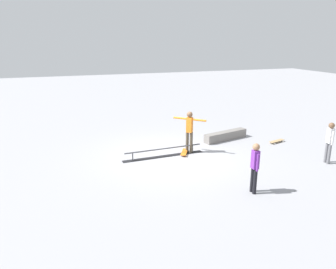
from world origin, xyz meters
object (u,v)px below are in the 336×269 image
Objects in this scene: skateboard_main at (184,152)px; loose_skateboard_natural at (277,141)px; grind_rail at (164,153)px; skate_ledge at (226,136)px; bystander_white_shirt at (330,141)px; skater_main at (189,129)px; bystander_purple_shirt at (255,165)px.

skateboard_main is 0.97× the size of loose_skateboard_natural.
grind_rail is 0.85m from skateboard_main.
skateboard_main is (-0.84, -0.01, -0.07)m from grind_rail.
bystander_white_shirt is (-2.04, 3.67, 0.65)m from skate_ledge.
skater_main reaches higher than skateboard_main.
grind_rail is 2.14× the size of bystander_purple_shirt.
loose_skateboard_natural is (-5.10, -0.05, -0.07)m from grind_rail.
skateboard_main is at bearing 66.70° from skater_main.
loose_skateboard_natural is at bearing -137.10° from skater_main.
skate_ledge is at bearing 134.02° from loose_skateboard_natural.
skate_ledge is 4.25m from bystander_white_shirt.
bystander_purple_shirt is (1.76, 4.83, 0.65)m from skate_ledge.
loose_skateboard_natural is at bearing -60.45° from skateboard_main.
bystander_white_shirt is (-5.28, 2.54, 0.70)m from grind_rail.
bystander_purple_shirt is (3.80, 1.16, 0.00)m from bystander_white_shirt.
loose_skateboard_natural is (-4.02, 0.06, -0.87)m from skater_main.
skateboard_main is at bearing 164.63° from loose_skateboard_natural.
bystander_purple_shirt is 5.27m from loose_skateboard_natural.
grind_rail is at bearing 19.31° from skate_ledge.
bystander_white_shirt reaches higher than loose_skateboard_natural.
skate_ledge is 1.47× the size of bystander_white_shirt.
skate_ledge is 2.64m from skateboard_main.
grind_rail is 1.35m from skater_main.
bystander_purple_shirt is (-0.40, 3.81, -0.11)m from skater_main.
skater_main reaches higher than bystander_purple_shirt.
grind_rail is at bearing 49.74° from skater_main.
bystander_purple_shirt reaches higher than skate_ledge.
skater_main is 4.97m from bystander_white_shirt.
bystander_purple_shirt reaches higher than skateboard_main.
skateboard_main is (0.24, 0.10, -0.87)m from skater_main.
bystander_purple_shirt reaches higher than grind_rail.
skater_main is 1.10× the size of bystander_white_shirt.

